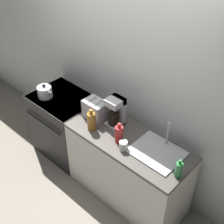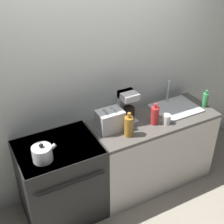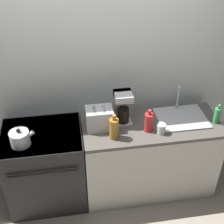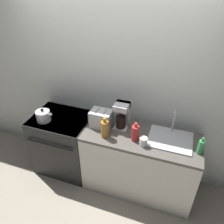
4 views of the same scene
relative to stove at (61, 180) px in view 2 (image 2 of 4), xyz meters
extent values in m
plane|color=gray|center=(0.60, -0.31, -0.45)|extent=(12.00, 12.00, 0.00)
cube|color=silver|center=(0.60, 0.36, 0.85)|extent=(8.00, 0.05, 2.60)
cube|color=black|center=(0.00, 0.00, -0.01)|extent=(0.78, 0.62, 0.89)
cube|color=black|center=(0.00, 0.00, 0.42)|extent=(0.77, 0.61, 0.02)
cylinder|color=black|center=(-0.18, -0.13, 0.43)|extent=(0.20, 0.20, 0.01)
cylinder|color=black|center=(0.18, -0.13, 0.43)|extent=(0.20, 0.20, 0.01)
cylinder|color=black|center=(-0.18, 0.13, 0.43)|extent=(0.20, 0.20, 0.01)
cylinder|color=black|center=(0.18, 0.13, 0.43)|extent=(0.20, 0.20, 0.01)
cylinder|color=black|center=(0.00, -0.33, 0.24)|extent=(0.66, 0.02, 0.02)
cube|color=silver|center=(1.10, -0.02, -0.03)|extent=(1.39, 0.58, 0.85)
cube|color=#514C47|center=(1.10, -0.02, 0.41)|extent=(1.39, 0.58, 0.04)
cylinder|color=silver|center=(-0.17, -0.12, 0.50)|extent=(0.18, 0.18, 0.14)
sphere|color=black|center=(-0.17, -0.12, 0.59)|extent=(0.04, 0.04, 0.04)
cylinder|color=silver|center=(-0.09, -0.12, 0.53)|extent=(0.10, 0.04, 0.09)
cube|color=#BCBCC1|center=(0.57, 0.02, 0.54)|extent=(0.26, 0.19, 0.22)
cube|color=black|center=(0.53, 0.02, 0.65)|extent=(0.03, 0.13, 0.01)
cube|color=black|center=(0.62, 0.02, 0.65)|extent=(0.03, 0.13, 0.01)
cube|color=#B7B7BC|center=(0.82, 0.07, 0.44)|extent=(0.17, 0.18, 0.02)
cube|color=#B7B7BC|center=(0.82, 0.13, 0.60)|extent=(0.17, 0.06, 0.34)
cube|color=#B7B7BC|center=(0.82, 0.07, 0.74)|extent=(0.17, 0.18, 0.07)
cylinder|color=black|center=(0.82, 0.05, 0.53)|extent=(0.12, 0.12, 0.15)
cube|color=#B7B7BC|center=(1.42, 0.03, 0.44)|extent=(0.50, 0.41, 0.01)
cylinder|color=silver|center=(1.42, 0.20, 0.57)|extent=(0.02, 0.02, 0.28)
cylinder|color=#9E6B23|center=(0.69, -0.16, 0.54)|extent=(0.09, 0.09, 0.21)
cylinder|color=#9E6B23|center=(0.69, -0.16, 0.67)|extent=(0.04, 0.04, 0.05)
cylinder|color=#338C47|center=(1.74, -0.08, 0.51)|extent=(0.06, 0.06, 0.17)
cylinder|color=#338C47|center=(1.74, -0.08, 0.62)|extent=(0.03, 0.03, 0.04)
cylinder|color=#B72828|center=(1.04, -0.10, 0.53)|extent=(0.08, 0.08, 0.19)
cylinder|color=#B72828|center=(1.04, -0.10, 0.65)|extent=(0.03, 0.03, 0.05)
cylinder|color=white|center=(1.14, -0.16, 0.48)|extent=(0.09, 0.09, 0.10)
camera|label=1|loc=(2.59, -1.88, 2.66)|focal=50.00mm
camera|label=2|loc=(-0.63, -2.29, 2.26)|focal=50.00mm
camera|label=3|loc=(0.32, -2.39, 2.34)|focal=50.00mm
camera|label=4|loc=(1.42, -2.00, 2.09)|focal=35.00mm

